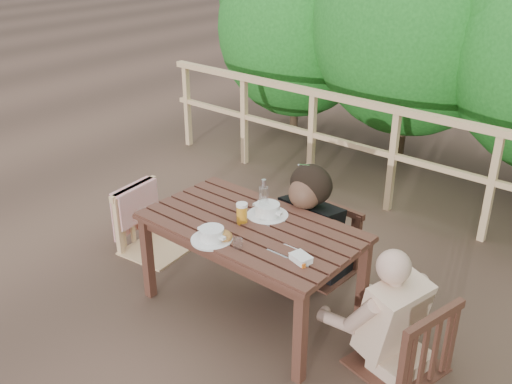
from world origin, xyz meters
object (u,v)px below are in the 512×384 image
Objects in this scene: soup_far at (267,210)px; chair_far at (322,218)px; chair_left at (153,196)px; butter_tub at (301,259)px; bottle at (264,198)px; bread_roll at (224,236)px; soup_near at (212,235)px; beer_glass at (242,214)px; tumbler at (238,244)px; woman at (325,187)px; diner_right at (412,282)px; chair_right at (404,300)px; table at (251,268)px.

chair_far is at bearing 79.26° from soup_far.
butter_tub is (1.64, -0.26, 0.20)m from chair_left.
chair_left is 1.14m from bottle.
bread_roll is (-0.11, -0.96, 0.23)m from chair_far.
chair_far is at bearing 80.66° from soup_near.
butter_tub is at bearing -61.90° from chair_far.
chair_left reaches higher than beer_glass.
bread_roll is 0.42m from bottle.
tumbler reaches higher than butter_tub.
bread_roll is at bearing -90.83° from soup_far.
beer_glass is at bearing -103.06° from chair_left.
chair_far reaches higher than soup_far.
diner_right is at bearing 151.25° from woman.
chair_left is 0.70× the size of woman.
chair_left reaches higher than chair_right.
bread_roll is at bearing 86.10° from woman.
table is 1.14m from diner_right.
soup_far is (1.12, 0.07, 0.22)m from chair_left.
chair_far reaches higher than butter_tub.
table is 11.86× the size of bread_roll.
diner_right is at bearing 41.81° from butter_tub.
chair_far is 7.39× the size of butter_tub.
diner_right reaches higher than table.
bottle reaches higher than beer_glass.
diner_right is (1.09, 0.13, 0.30)m from table.
chair_right is 1.23m from soup_near.
chair_left is 3.77× the size of soup_near.
chair_left is (-1.12, 0.10, 0.17)m from table.
chair_left reaches higher than tumbler.
soup_far is at bearing -98.39° from chair_far.
chair_left is at bearing 162.00° from bread_roll.
woman is 11.81× the size of bread_roll.
bottle is 3.81× the size of tumbler.
soup_near is at bearing -118.02° from chair_left.
bottle is at bearing 91.93° from bread_roll.
table is 0.73m from chair_far.
soup_near is 0.20m from tumbler.
table is at bearing 109.51° from diner_right.
chair_right reaches higher than bottle.
tumbler is (1.25, -0.38, 0.20)m from chair_left.
chair_right is at bearing 43.05° from butter_tub.
woman reaches higher than tumbler.
diner_right is at bearing 6.88° from beer_glass.
diner_right reaches higher than chair_right.
diner_right is (2.21, 0.02, 0.13)m from chair_left.
butter_tub is (0.39, 0.12, -0.01)m from tumbler.
tumbler is at bearing -147.56° from butter_tub.
woman reaches higher than bottle.
chair_left is at bearing -151.38° from chair_far.
chair_far is at bearing -70.41° from chair_left.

